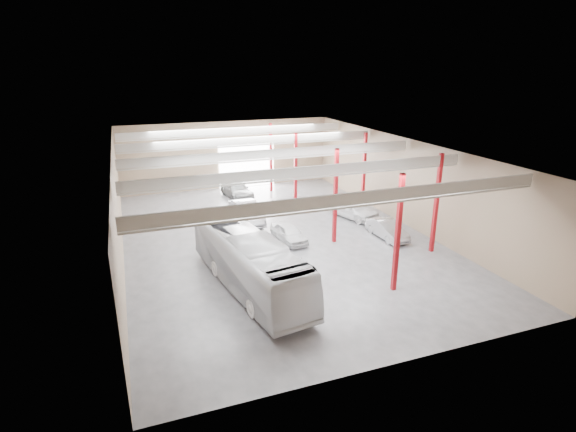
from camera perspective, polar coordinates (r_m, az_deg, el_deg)
depot_shell at (r=33.08m, az=-1.51°, el=5.46°), size 22.12×32.12×7.06m
coach_bus at (r=26.41m, az=-4.99°, el=-5.75°), size 4.51×12.22×3.33m
black_sedan at (r=28.26m, az=0.02°, el=-6.31°), size 3.31×4.79×1.22m
car_row_a at (r=33.36m, az=0.11°, el=-2.16°), size 2.07×4.12×1.35m
car_row_b at (r=37.56m, az=-5.28°, el=0.49°), size 1.96×5.25×1.72m
car_row_c at (r=44.79m, az=-6.53°, el=3.33°), size 2.68×5.44×1.52m
car_right_near at (r=34.88m, az=12.50°, el=-1.66°), size 1.53×4.17×1.36m
car_right_far at (r=38.93m, az=8.18°, el=1.03°), size 3.42×5.37×1.70m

